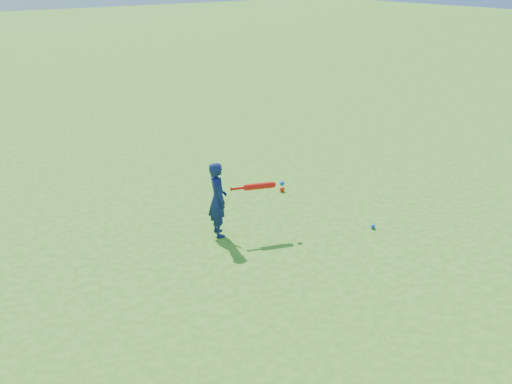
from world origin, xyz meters
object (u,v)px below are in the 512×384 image
child (218,199)px  ground_ball_red (282,189)px  bat_swing (261,186)px  ground_ball_blue (373,227)px

child → ground_ball_red: bearing=-50.7°
child → ground_ball_red: child is taller
bat_swing → ground_ball_red: bearing=59.6°
ground_ball_blue → bat_swing: bearing=145.1°
child → ground_ball_blue: child is taller
child → ground_ball_blue: size_ratio=16.20×
ground_ball_red → bat_swing: (-1.08, -0.88, 0.58)m
child → ground_ball_blue: (1.71, -1.08, -0.46)m
child → bat_swing: size_ratio=1.43×
child → bat_swing: bearing=-97.9°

